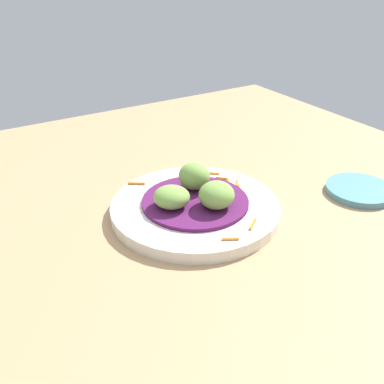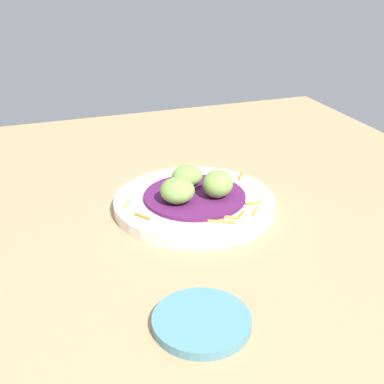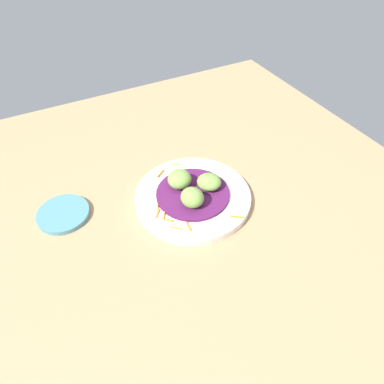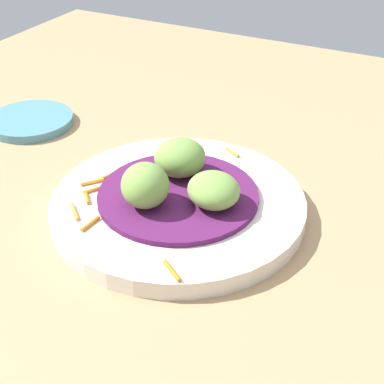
% 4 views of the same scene
% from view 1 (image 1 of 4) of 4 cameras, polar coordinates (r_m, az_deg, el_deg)
% --- Properties ---
extents(table_surface, '(1.10, 1.10, 0.02)m').
position_cam_1_polar(table_surface, '(0.70, 0.93, -3.87)').
color(table_surface, tan).
rests_on(table_surface, ground).
extents(main_plate, '(0.26, 0.26, 0.02)m').
position_cam_1_polar(main_plate, '(0.70, 0.26, -2.12)').
color(main_plate, silver).
rests_on(main_plate, table_surface).
extents(cabbage_bed, '(0.17, 0.17, 0.01)m').
position_cam_1_polar(cabbage_bed, '(0.70, 0.26, -1.24)').
color(cabbage_bed, '#51194C').
rests_on(cabbage_bed, main_plate).
extents(carrot_garnish, '(0.23, 0.17, 0.00)m').
position_cam_1_polar(carrot_garnish, '(0.73, 2.99, 0.29)').
color(carrot_garnish, orange).
rests_on(carrot_garnish, main_plate).
extents(guac_scoop_left, '(0.07, 0.07, 0.03)m').
position_cam_1_polar(guac_scoop_left, '(0.67, -2.59, -0.63)').
color(guac_scoop_left, '#759E47').
rests_on(guac_scoop_left, cabbage_bed).
extents(guac_scoop_center, '(0.08, 0.08, 0.04)m').
position_cam_1_polar(guac_scoop_center, '(0.67, 3.11, -0.37)').
color(guac_scoop_center, '#759E47').
rests_on(guac_scoop_center, cabbage_bed).
extents(guac_scoop_right, '(0.07, 0.07, 0.04)m').
position_cam_1_polar(guac_scoop_right, '(0.72, 0.29, 2.02)').
color(guac_scoop_right, '#759E47').
rests_on(guac_scoop_right, cabbage_bed).
extents(side_plate_small, '(0.11, 0.11, 0.01)m').
position_cam_1_polar(side_plate_small, '(0.81, 20.39, 0.24)').
color(side_plate_small, teal).
rests_on(side_plate_small, table_surface).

